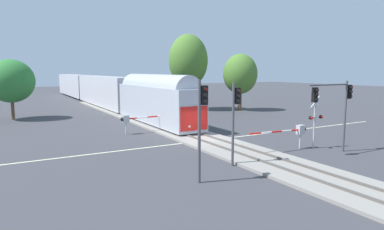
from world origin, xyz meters
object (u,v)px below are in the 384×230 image
(traffic_signal_near_left, at_px, (202,114))
(oak_far_right, at_px, (188,61))
(traffic_signal_near_right, at_px, (336,99))
(crossing_signal_mast, at_px, (315,116))
(crossing_gate_far, at_px, (133,119))
(commuter_train, at_px, (101,89))
(pine_left_background, at_px, (11,81))
(crossing_gate_near, at_px, (295,131))
(traffic_signal_median, at_px, (235,111))
(maple_right_background, at_px, (240,74))

(traffic_signal_near_left, distance_m, oak_far_right, 33.27)
(traffic_signal_near_right, relative_size, oak_far_right, 0.46)
(crossing_signal_mast, xyz_separation_m, crossing_gate_far, (-9.96, 12.49, -1.10))
(crossing_gate_far, height_order, traffic_signal_near_right, traffic_signal_near_right)
(commuter_train, height_order, crossing_signal_mast, commuter_train)
(pine_left_background, bearing_deg, traffic_signal_near_right, -57.36)
(crossing_gate_near, height_order, pine_left_background, pine_left_background)
(traffic_signal_near_right, height_order, oak_far_right, oak_far_right)
(crossing_gate_near, bearing_deg, traffic_signal_median, -168.56)
(pine_left_background, bearing_deg, maple_right_background, -11.36)
(traffic_signal_median, bearing_deg, pine_left_background, 111.00)
(crossing_signal_mast, bearing_deg, traffic_signal_median, -173.97)
(traffic_signal_near_left, xyz_separation_m, traffic_signal_median, (3.44, 1.72, -0.18))
(pine_left_background, bearing_deg, crossing_gate_near, -57.50)
(crossing_signal_mast, height_order, traffic_signal_median, traffic_signal_median)
(crossing_gate_far, bearing_deg, commuter_train, 81.21)
(crossing_signal_mast, distance_m, crossing_gate_far, 16.02)
(traffic_signal_near_right, height_order, maple_right_background, maple_right_background)
(traffic_signal_median, relative_size, maple_right_background, 0.62)
(commuter_train, relative_size, pine_left_background, 9.18)
(crossing_gate_far, height_order, traffic_signal_median, traffic_signal_median)
(crossing_signal_mast, bearing_deg, oak_far_right, 81.89)
(crossing_gate_far, xyz_separation_m, pine_left_background, (-9.41, 15.99, 3.24))
(pine_left_background, bearing_deg, crossing_gate_far, -59.52)
(commuter_train, height_order, crossing_gate_near, commuter_train)
(maple_right_background, bearing_deg, crossing_signal_mast, -114.37)
(traffic_signal_median, relative_size, oak_far_right, 0.46)
(traffic_signal_median, bearing_deg, crossing_signal_mast, 6.03)
(traffic_signal_median, bearing_deg, commuter_train, 86.70)
(crossing_gate_far, distance_m, pine_left_background, 18.83)
(crossing_signal_mast, relative_size, oak_far_right, 0.37)
(crossing_gate_near, xyz_separation_m, crossing_signal_mast, (1.53, -0.47, 1.10))
(maple_right_background, distance_m, pine_left_background, 30.18)
(crossing_gate_far, height_order, pine_left_background, pine_left_background)
(traffic_signal_near_left, distance_m, traffic_signal_near_right, 11.58)
(traffic_signal_near_right, bearing_deg, crossing_signal_mast, 89.67)
(crossing_gate_near, height_order, oak_far_right, oak_far_right)
(traffic_signal_near_right, bearing_deg, maple_right_background, 67.19)
(traffic_signal_median, xyz_separation_m, pine_left_background, (-11.26, 29.34, 1.17))
(commuter_train, relative_size, crossing_signal_mast, 16.21)
(traffic_signal_near_left, relative_size, traffic_signal_median, 1.05)
(crossing_gate_far, xyz_separation_m, traffic_signal_median, (1.85, -13.35, 2.06))
(commuter_train, distance_m, pine_left_background, 17.56)
(crossing_gate_far, relative_size, traffic_signal_near_left, 1.09)
(crossing_gate_near, bearing_deg, pine_left_background, 122.50)
(commuter_train, bearing_deg, oak_far_right, -53.01)
(traffic_signal_near_right, xyz_separation_m, oak_far_right, (3.82, 28.46, 3.43))
(commuter_train, relative_size, crossing_gate_far, 11.26)
(commuter_train, height_order, crossing_gate_far, commuter_train)
(crossing_gate_near, distance_m, pine_left_background, 33.36)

